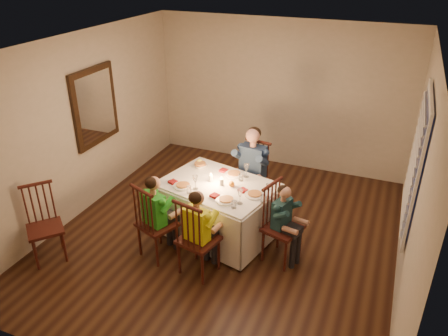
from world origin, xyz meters
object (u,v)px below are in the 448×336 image
at_px(dining_table, 218,198).
at_px(child_green, 160,254).
at_px(chair_near_left, 160,254).
at_px(chair_near_right, 200,271).
at_px(child_yellow, 200,271).
at_px(chair_extra, 52,258).
at_px(chair_adult, 251,207).
at_px(adult, 251,207).
at_px(serving_bowl, 200,165).
at_px(chair_end, 281,258).
at_px(child_teal, 281,258).

bearing_deg(dining_table, child_green, -111.15).
xyz_separation_m(dining_table, chair_near_left, (-0.52, -0.75, -0.56)).
distance_m(chair_near_right, child_yellow, 0.00).
bearing_deg(chair_near_right, chair_near_left, 3.35).
relative_size(dining_table, chair_extra, 1.66).
xyz_separation_m(chair_adult, chair_near_right, (-0.10, -1.65, 0.00)).
relative_size(chair_near_right, chair_extra, 1.04).
height_order(adult, child_green, adult).
xyz_separation_m(chair_near_right, serving_bowl, (-0.54, 1.22, 0.80)).
bearing_deg(serving_bowl, chair_adult, 34.56).
relative_size(chair_near_right, chair_end, 1.00).
relative_size(chair_near_left, serving_bowl, 5.15).
bearing_deg(child_yellow, dining_table, -70.30).
bearing_deg(dining_table, chair_near_right, -69.13).
bearing_deg(chair_end, chair_near_right, 142.37).
relative_size(dining_table, chair_adult, 1.61).
bearing_deg(dining_table, child_yellow, -69.13).
bearing_deg(child_yellow, child_teal, -132.27).
xyz_separation_m(chair_end, child_yellow, (-0.87, -0.62, 0.00)).
bearing_deg(chair_end, child_green, 126.09).
xyz_separation_m(chair_near_left, chair_end, (1.50, 0.52, 0.00)).
bearing_deg(dining_table, adult, 89.06).
relative_size(chair_extra, child_yellow, 0.89).
height_order(chair_near_right, chair_end, same).
xyz_separation_m(chair_end, serving_bowl, (-1.41, 0.60, 0.80)).
xyz_separation_m(chair_near_left, chair_extra, (-1.26, -0.60, 0.00)).
distance_m(chair_near_left, chair_extra, 1.40).
height_order(child_teal, serving_bowl, serving_bowl).
bearing_deg(chair_adult, child_teal, -44.68).
distance_m(adult, serving_bowl, 1.12).
bearing_deg(chair_adult, dining_table, -95.80).
height_order(chair_adult, child_green, child_green).
xyz_separation_m(chair_extra, child_teal, (2.76, 1.12, 0.00)).
height_order(chair_end, serving_bowl, serving_bowl).
distance_m(chair_adult, child_teal, 1.29).
relative_size(dining_table, child_teal, 1.60).
xyz_separation_m(chair_extra, child_green, (1.26, 0.60, 0.00)).
bearing_deg(chair_adult, chair_near_right, -84.75).
relative_size(dining_table, child_green, 1.47).
bearing_deg(chair_end, dining_table, 93.77).
height_order(chair_extra, adult, adult).
bearing_deg(child_yellow, child_green, 3.35).
xyz_separation_m(dining_table, chair_end, (0.98, -0.23, -0.56)).
distance_m(chair_extra, child_green, 1.40).
bearing_deg(chair_adult, chair_end, -44.68).
bearing_deg(child_teal, chair_end, -163.06).
height_order(chair_adult, chair_extra, chair_adult).
xyz_separation_m(dining_table, child_green, (-0.52, -0.75, -0.56)).
relative_size(dining_table, serving_bowl, 8.28).
distance_m(dining_table, serving_bowl, 0.62).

